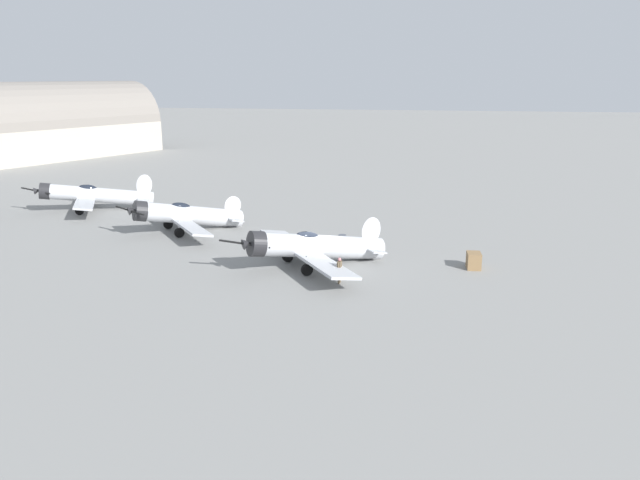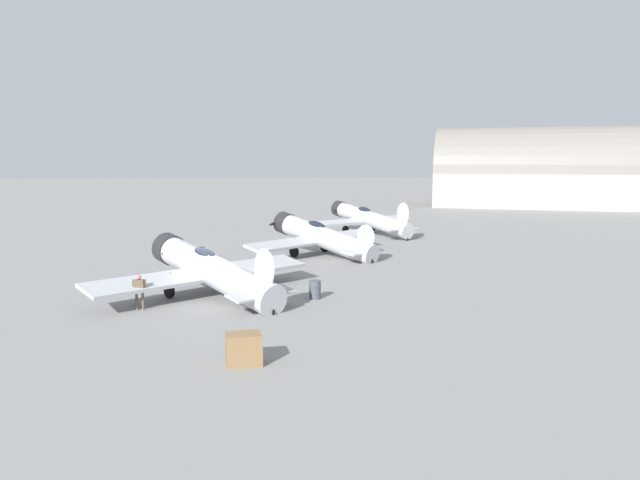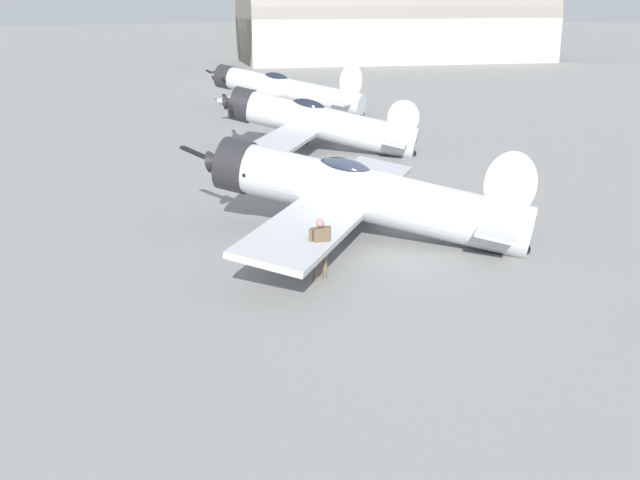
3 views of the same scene
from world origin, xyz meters
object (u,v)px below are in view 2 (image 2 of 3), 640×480
object	(u,v)px
airplane_far_line	(368,218)
ground_crew_mechanic	(139,289)
airplane_mid_apron	(320,237)
equipment_crate	(244,349)
airplane_foreground	(210,270)
fuel_drum	(315,290)

from	to	relation	value
airplane_far_line	ground_crew_mechanic	distance (m)	31.45
airplane_mid_apron	equipment_crate	distance (m)	23.83
airplane_foreground	ground_crew_mechanic	bearing A→B (deg)	90.88
airplane_far_line	ground_crew_mechanic	size ratio (longest dim) A/B	6.82
ground_crew_mechanic	fuel_drum	distance (m)	8.54
airplane_foreground	fuel_drum	size ratio (longest dim) A/B	12.19
airplane_foreground	equipment_crate	world-z (taller)	airplane_foreground
equipment_crate	fuel_drum	bearing A→B (deg)	-111.44
fuel_drum	airplane_foreground	bearing A→B (deg)	-12.84
equipment_crate	ground_crew_mechanic	bearing A→B (deg)	-60.85
airplane_mid_apron	fuel_drum	bearing A→B (deg)	131.28
airplane_mid_apron	fuel_drum	size ratio (longest dim) A/B	11.41
airplane_foreground	airplane_mid_apron	world-z (taller)	airplane_foreground
airplane_foreground	airplane_mid_apron	distance (m)	14.42
airplane_foreground	equipment_crate	xyz separation A→B (m)	(-1.54, 10.75, -0.84)
equipment_crate	airplane_mid_apron	bearing A→B (deg)	-104.50
airplane_far_line	fuel_drum	xyz separation A→B (m)	(8.40, 25.43, -1.06)
airplane_foreground	fuel_drum	xyz separation A→B (m)	(-5.29, 1.21, -0.92)
ground_crew_mechanic	equipment_crate	size ratio (longest dim) A/B	1.31
airplane_mid_apron	ground_crew_mechanic	xyz separation A→B (m)	(10.66, 14.63, -0.40)
airplane_foreground	ground_crew_mechanic	xyz separation A→B (m)	(3.16, 2.32, -0.38)
airplane_mid_apron	airplane_far_line	world-z (taller)	airplane_far_line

